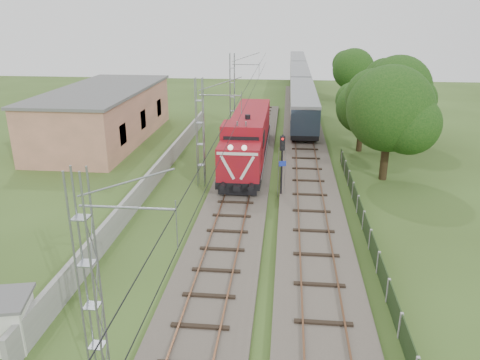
# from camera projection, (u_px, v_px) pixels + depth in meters

# --- Properties ---
(ground) EXTENTS (140.00, 140.00, 0.00)m
(ground) POSITION_uv_depth(u_px,v_px,m) (218.00, 270.00, 23.77)
(ground) COLOR #33471A
(ground) RESTS_ON ground
(track_main) EXTENTS (4.20, 70.00, 0.45)m
(track_main) POSITION_uv_depth(u_px,v_px,m) (234.00, 211.00, 30.25)
(track_main) COLOR #6B6054
(track_main) RESTS_ON ground
(track_side) EXTENTS (4.20, 80.00, 0.45)m
(track_side) POSITION_uv_depth(u_px,v_px,m) (305.00, 155.00, 41.93)
(track_side) COLOR #6B6054
(track_side) RESTS_ON ground
(catenary) EXTENTS (3.31, 70.00, 8.00)m
(catenary) POSITION_uv_depth(u_px,v_px,m) (201.00, 133.00, 33.89)
(catenary) COLOR gray
(catenary) RESTS_ON ground
(boundary_wall) EXTENTS (0.25, 40.00, 1.50)m
(boundary_wall) POSITION_uv_depth(u_px,v_px,m) (156.00, 174.00, 35.35)
(boundary_wall) COLOR #9E9E99
(boundary_wall) RESTS_ON ground
(station_building) EXTENTS (8.40, 20.40, 5.22)m
(station_building) POSITION_uv_depth(u_px,v_px,m) (104.00, 114.00, 46.73)
(station_building) COLOR tan
(station_building) RESTS_ON ground
(fence) EXTENTS (0.12, 32.00, 1.20)m
(fence) POSITION_uv_depth(u_px,v_px,m) (370.00, 239.00, 25.61)
(fence) COLOR black
(fence) RESTS_ON ground
(locomotive) EXTENTS (3.09, 17.65, 4.48)m
(locomotive) POSITION_uv_depth(u_px,v_px,m) (248.00, 137.00, 39.68)
(locomotive) COLOR black
(locomotive) RESTS_ON ground
(coach_rake) EXTENTS (2.85, 63.50, 3.29)m
(coach_rake) POSITION_uv_depth(u_px,v_px,m) (299.00, 78.00, 73.91)
(coach_rake) COLOR black
(coach_rake) RESTS_ON ground
(signal_post) EXTENTS (0.49, 0.39, 4.54)m
(signal_post) POSITION_uv_depth(u_px,v_px,m) (282.00, 155.00, 31.79)
(signal_post) COLOR black
(signal_post) RESTS_ON ground
(relay_hut) EXTENTS (2.44, 2.44, 2.09)m
(relay_hut) POSITION_uv_depth(u_px,v_px,m) (5.00, 321.00, 18.14)
(relay_hut) COLOR silver
(relay_hut) RESTS_ON ground
(tree_a) EXTENTS (6.77, 6.44, 8.77)m
(tree_a) POSITION_uv_depth(u_px,v_px,m) (391.00, 110.00, 34.65)
(tree_a) COLOR #362916
(tree_a) RESTS_ON ground
(tree_b) EXTENTS (6.60, 6.29, 8.56)m
(tree_b) POSITION_uv_depth(u_px,v_px,m) (399.00, 89.00, 44.44)
(tree_b) COLOR #362916
(tree_b) RESTS_ON ground
(tree_c) EXTENTS (5.07, 4.83, 6.57)m
(tree_c) POSITION_uv_depth(u_px,v_px,m) (363.00, 108.00, 42.44)
(tree_c) COLOR #362916
(tree_c) RESTS_ON ground
(tree_d) EXTENTS (5.92, 5.63, 7.67)m
(tree_d) POSITION_uv_depth(u_px,v_px,m) (354.00, 70.00, 63.80)
(tree_d) COLOR #362916
(tree_d) RESTS_ON ground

